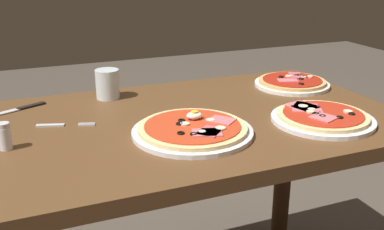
# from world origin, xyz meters

# --- Properties ---
(dining_table) EXTENTS (1.18, 0.74, 0.75)m
(dining_table) POSITION_xyz_m (0.00, 0.00, 0.62)
(dining_table) COLOR brown
(dining_table) RESTS_ON ground
(pizza_foreground) EXTENTS (0.32, 0.32, 0.05)m
(pizza_foreground) POSITION_xyz_m (-0.05, -0.12, 0.76)
(pizza_foreground) COLOR white
(pizza_foreground) RESTS_ON dining_table
(pizza_across_left) EXTENTS (0.28, 0.28, 0.03)m
(pizza_across_left) POSITION_xyz_m (0.31, -0.17, 0.76)
(pizza_across_left) COLOR white
(pizza_across_left) RESTS_ON dining_table
(pizza_across_right) EXTENTS (0.26, 0.26, 0.03)m
(pizza_across_right) POSITION_xyz_m (0.44, 0.17, 0.76)
(pizza_across_right) COLOR white
(pizza_across_right) RESTS_ON dining_table
(water_glass_near) EXTENTS (0.08, 0.08, 0.09)m
(water_glass_near) POSITION_xyz_m (-0.19, 0.27, 0.79)
(water_glass_near) COLOR silver
(water_glass_near) RESTS_ON dining_table
(fork) EXTENTS (0.15, 0.06, 0.00)m
(fork) POSITION_xyz_m (-0.37, 0.07, 0.75)
(fork) COLOR silver
(fork) RESTS_ON dining_table
(knife) EXTENTS (0.19, 0.10, 0.01)m
(knife) POSITION_xyz_m (-0.47, 0.25, 0.75)
(knife) COLOR silver
(knife) RESTS_ON dining_table
(salt_shaker) EXTENTS (0.03, 0.03, 0.07)m
(salt_shaker) POSITION_xyz_m (-0.50, -0.04, 0.78)
(salt_shaker) COLOR white
(salt_shaker) RESTS_ON dining_table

